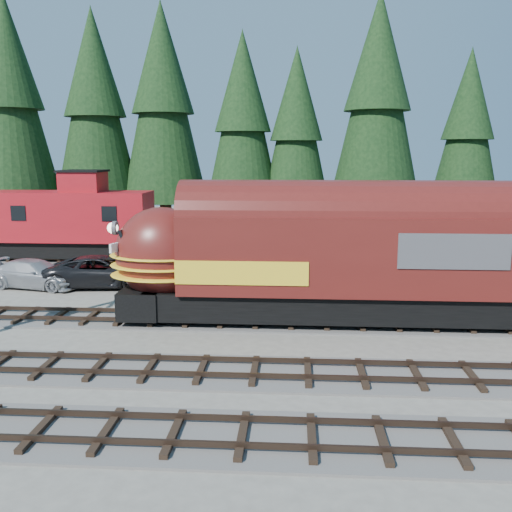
# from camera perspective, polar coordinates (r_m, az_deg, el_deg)

# --- Properties ---
(ground) EXTENTS (120.00, 120.00, 0.00)m
(ground) POSITION_cam_1_polar(r_m,az_deg,el_deg) (21.68, 11.52, -9.83)
(ground) COLOR #6B665B
(ground) RESTS_ON ground
(track_spur) EXTENTS (32.00, 3.20, 0.33)m
(track_spur) POSITION_cam_1_polar(r_m,az_deg,el_deg) (39.52, -6.56, -0.51)
(track_spur) COLOR #4C4947
(track_spur) RESTS_ON ground
(depot) EXTENTS (12.80, 7.00, 5.30)m
(depot) POSITION_cam_1_polar(r_m,az_deg,el_deg) (31.14, 9.18, 1.96)
(depot) COLOR gold
(depot) RESTS_ON ground
(conifer_backdrop) EXTENTS (79.21, 22.58, 17.28)m
(conifer_backdrop) POSITION_cam_1_polar(r_m,az_deg,el_deg) (44.98, 9.69, 13.67)
(conifer_backdrop) COLOR black
(conifer_backdrop) RESTS_ON ground
(locomotive) EXTENTS (17.50, 3.48, 4.76)m
(locomotive) POSITION_cam_1_polar(r_m,az_deg,el_deg) (24.63, 4.78, -0.60)
(locomotive) COLOR black
(locomotive) RESTS_ON ground
(caboose) EXTENTS (11.19, 3.25, 5.82)m
(caboose) POSITION_cam_1_polar(r_m,az_deg,el_deg) (41.43, -18.07, 3.45)
(caboose) COLOR black
(caboose) RESTS_ON ground
(pickup_truck_a) EXTENTS (6.53, 3.50, 1.74)m
(pickup_truck_a) POSITION_cam_1_polar(r_m,az_deg,el_deg) (32.95, -15.02, -1.50)
(pickup_truck_a) COLOR black
(pickup_truck_a) RESTS_ON ground
(pickup_truck_b) EXTENTS (5.66, 3.13, 1.55)m
(pickup_truck_b) POSITION_cam_1_polar(r_m,az_deg,el_deg) (33.91, -21.21, -1.69)
(pickup_truck_b) COLOR #A1A4A8
(pickup_truck_b) RESTS_ON ground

